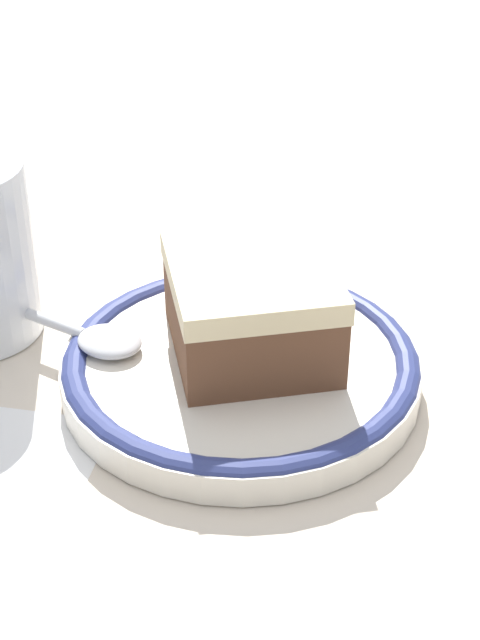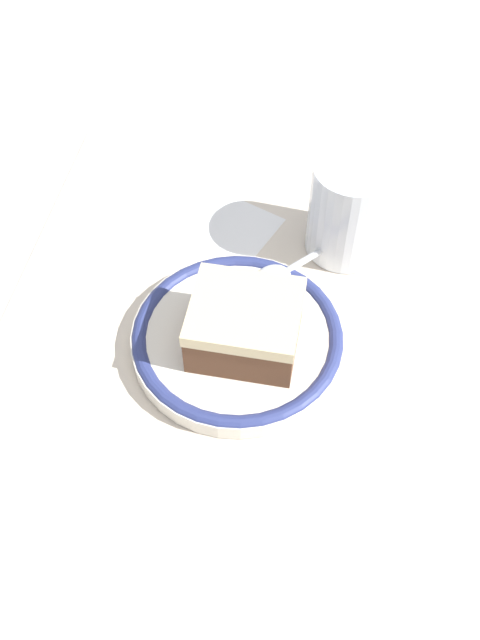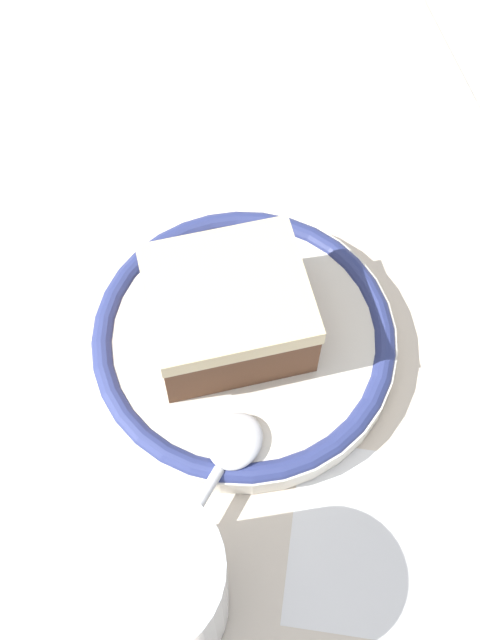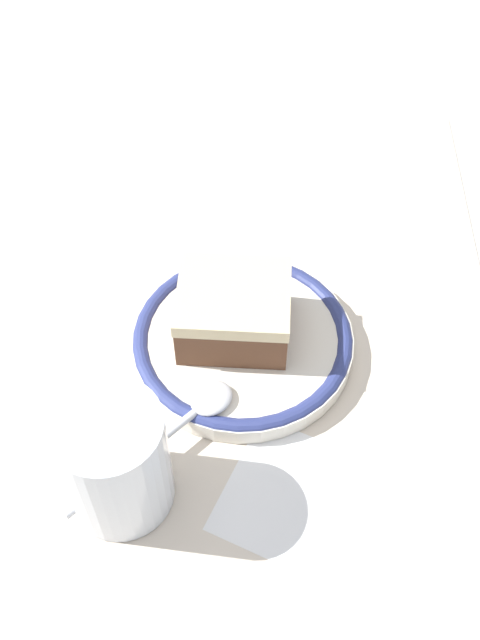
{
  "view_description": "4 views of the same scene",
  "coord_description": "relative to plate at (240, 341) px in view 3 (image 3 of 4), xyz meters",
  "views": [
    {
      "loc": [
        0.11,
        0.37,
        0.27
      ],
      "look_at": [
        0.03,
        -0.0,
        0.04
      ],
      "focal_mm": 53.4,
      "sensor_mm": 36.0,
      "label": 1
    },
    {
      "loc": [
        -0.3,
        -0.06,
        0.49
      ],
      "look_at": [
        0.03,
        -0.0,
        0.04
      ],
      "focal_mm": 40.66,
      "sensor_mm": 36.0,
      "label": 2
    },
    {
      "loc": [
        0.23,
        -0.05,
        0.43
      ],
      "look_at": [
        0.03,
        -0.0,
        0.04
      ],
      "focal_mm": 46.15,
      "sensor_mm": 36.0,
      "label": 3
    },
    {
      "loc": [
        0.38,
        0.01,
        0.47
      ],
      "look_at": [
        0.03,
        -0.0,
        0.04
      ],
      "focal_mm": 41.53,
      "sensor_mm": 36.0,
      "label": 4
    }
  ],
  "objects": [
    {
      "name": "placemat",
      "position": [
        -0.03,
        0.0,
        -0.01
      ],
      "size": [
        0.55,
        0.4,
        0.0
      ],
      "primitive_type": "cube",
      "color": "beige",
      "rests_on": "ground_plane"
    },
    {
      "name": "ground_plane",
      "position": [
        -0.03,
        0.0,
        -0.01
      ],
      "size": [
        2.4,
        2.4,
        0.0
      ],
      "primitive_type": "plane",
      "color": "#B7B2A8"
    },
    {
      "name": "cake_slice",
      "position": [
        -0.01,
        -0.01,
        0.03
      ],
      "size": [
        0.08,
        0.09,
        0.05
      ],
      "color": "brown",
      "rests_on": "plate"
    },
    {
      "name": "cup",
      "position": [
        0.13,
        -0.07,
        0.03
      ],
      "size": [
        0.07,
        0.07,
        0.09
      ],
      "color": "silver",
      "rests_on": "placemat"
    },
    {
      "name": "napkin",
      "position": [
        0.13,
        0.06,
        -0.01
      ],
      "size": [
        0.14,
        0.16,
        0.0
      ],
      "primitive_type": "cube",
      "rotation": [
        0.0,
        0.0,
        4.32
      ],
      "color": "white",
      "rests_on": "placemat"
    },
    {
      "name": "spoon",
      "position": [
        0.08,
        -0.03,
        0.01
      ],
      "size": [
        0.12,
        0.11,
        0.01
      ],
      "color": "silver",
      "rests_on": "plate"
    },
    {
      "name": "plate",
      "position": [
        0.0,
        0.0,
        0.0
      ],
      "size": [
        0.17,
        0.17,
        0.02
      ],
      "color": "silver",
      "rests_on": "placemat"
    }
  ]
}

